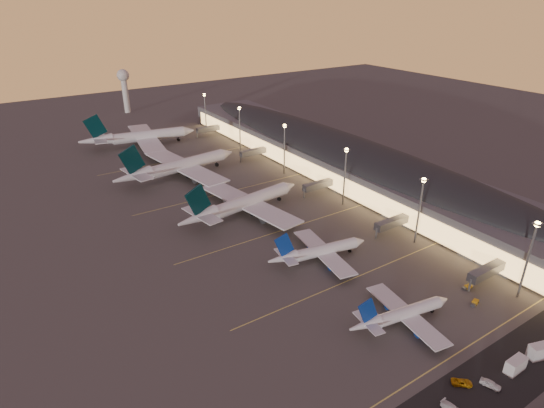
{
  "coord_description": "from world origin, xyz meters",
  "views": [
    {
      "loc": [
        -89.73,
        -93.49,
        84.59
      ],
      "look_at": [
        2.0,
        45.0,
        7.0
      ],
      "focal_mm": 30.0,
      "sensor_mm": 36.0,
      "label": 1
    }
  ],
  "objects": [
    {
      "name": "service_van_c",
      "position": [
        -3.06,
        -56.1,
        0.81
      ],
      "size": [
        3.18,
        5.09,
        1.62
      ],
      "primitive_type": "imported",
      "rotation": [
        0.0,
        0.0,
        0.29
      ],
      "color": "silver",
      "rests_on": "ground"
    },
    {
      "name": "terminal_building",
      "position": [
        61.84,
        72.47,
        8.78
      ],
      "size": [
        56.35,
        255.0,
        17.46
      ],
      "color": "#515156",
      "rests_on": "ground"
    },
    {
      "name": "ground",
      "position": [
        0.0,
        0.0,
        0.0
      ],
      "size": [
        700.0,
        700.0,
        0.0
      ],
      "primitive_type": "plane",
      "color": "#44413E"
    },
    {
      "name": "baggage_tug_b",
      "position": [
        26.88,
        -28.81,
        0.46
      ],
      "size": [
        3.53,
        1.78,
        1.01
      ],
      "rotation": [
        0.0,
        0.0,
        -0.12
      ],
      "color": "#C6880D",
      "rests_on": "ground"
    },
    {
      "name": "airliner_wide_near",
      "position": [
        -5.83,
        55.66,
        5.01
      ],
      "size": [
        60.69,
        55.86,
        19.44
      ],
      "rotation": [
        0.0,
        0.0,
        0.15
      ],
      "color": "silver",
      "rests_on": "ground"
    },
    {
      "name": "airliner_wide_mid",
      "position": [
        -10.99,
        110.63,
        5.55
      ],
      "size": [
        67.33,
        61.89,
        21.55
      ],
      "rotation": [
        0.0,
        0.0,
        0.14
      ],
      "color": "silver",
      "rests_on": "ground"
    },
    {
      "name": "catering_truck_a",
      "position": [
        6.7,
        -56.49,
        1.71
      ],
      "size": [
        6.52,
        2.6,
        3.66
      ],
      "rotation": [
        0.0,
        0.0,
        0.0
      ],
      "color": "silver",
      "rests_on": "ground"
    },
    {
      "name": "service_lane",
      "position": [
        0.0,
        -56.0,
        0.01
      ],
      "size": [
        260.0,
        16.0,
        0.01
      ],
      "color": "black",
      "rests_on": "ground"
    },
    {
      "name": "airliner_narrow_south",
      "position": [
        -3.6,
        -28.62,
        3.11
      ],
      "size": [
        33.64,
        30.36,
        12.02
      ],
      "rotation": [
        0.0,
        0.0,
        -0.16
      ],
      "color": "silver",
      "rests_on": "ground"
    },
    {
      "name": "airliner_narrow_north",
      "position": [
        -1.91,
        10.21,
        3.47
      ],
      "size": [
        37.5,
        33.88,
        13.42
      ],
      "rotation": [
        0.0,
        0.0,
        -0.17
      ],
      "color": "silver",
      "rests_on": "ground"
    },
    {
      "name": "catering_truck_b",
      "position": [
        16.48,
        -57.43,
        1.82
      ],
      "size": [
        7.39,
        4.63,
        3.89
      ],
      "rotation": [
        0.0,
        0.0,
        -0.31
      ],
      "color": "silver",
      "rests_on": "ground"
    },
    {
      "name": "service_van_b",
      "position": [
        -8.19,
        -52.02,
        0.68
      ],
      "size": [
        5.17,
        4.93,
        1.36
      ],
      "primitive_type": "imported",
      "rotation": [
        0.0,
        0.0,
        0.85
      ],
      "color": "#C6880D",
      "rests_on": "ground"
    },
    {
      "name": "light_masts",
      "position": [
        36.0,
        65.0,
        17.55
      ],
      "size": [
        2.2,
        217.2,
        25.9
      ],
      "color": "slate",
      "rests_on": "ground"
    },
    {
      "name": "airliner_wide_far",
      "position": [
        -10.31,
        171.55,
        5.61
      ],
      "size": [
        67.98,
        62.62,
        21.78
      ],
      "rotation": [
        0.0,
        0.0,
        -0.16
      ],
      "color": "silver",
      "rests_on": "ground"
    },
    {
      "name": "radar_tower",
      "position": [
        10.0,
        260.0,
        21.87
      ],
      "size": [
        9.0,
        9.0,
        32.5
      ],
      "color": "silver",
      "rests_on": "ground"
    },
    {
      "name": "lane_markings",
      "position": [
        0.0,
        40.0,
        0.01
      ],
      "size": [
        90.0,
        180.36,
        0.0
      ],
      "color": "#D8C659",
      "rests_on": "ground"
    },
    {
      "name": "baggage_tug_a",
      "position": [
        21.7,
        -35.01,
        0.48
      ],
      "size": [
        3.74,
        2.29,
        1.05
      ],
      "rotation": [
        0.0,
        0.0,
        0.27
      ],
      "color": "#C6880D",
      "rests_on": "ground"
    }
  ]
}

